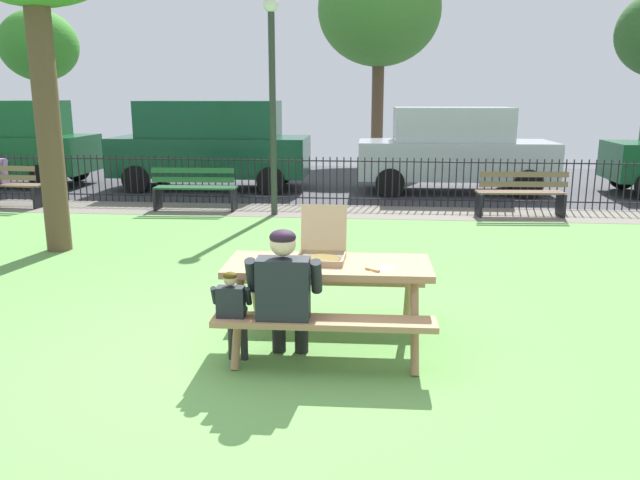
# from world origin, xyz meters

# --- Properties ---
(ground) EXTENTS (28.00, 11.87, 0.02)m
(ground) POSITION_xyz_m (0.00, 1.93, -0.01)
(ground) COLOR #629B4C
(cobblestone_walkway) EXTENTS (28.00, 1.40, 0.01)m
(cobblestone_walkway) POSITION_xyz_m (0.00, 7.17, -0.00)
(cobblestone_walkway) COLOR slate
(street_asphalt) EXTENTS (28.00, 7.31, 0.01)m
(street_asphalt) POSITION_xyz_m (0.00, 11.52, -0.01)
(street_asphalt) COLOR #38383D
(picnic_table_foreground) EXTENTS (1.84, 1.53, 0.79)m
(picnic_table_foreground) POSITION_xyz_m (0.75, 0.51, 0.60)
(picnic_table_foreground) COLOR #A37854
(picnic_table_foreground) RESTS_ON ground
(pizza_box_open) EXTENTS (0.42, 0.47, 0.47)m
(pizza_box_open) POSITION_xyz_m (0.68, 0.62, 0.86)
(pizza_box_open) COLOR tan
(pizza_box_open) RESTS_ON picnic_table_foreground
(pizza_slice_on_table) EXTENTS (0.27, 0.30, 0.02)m
(pizza_slice_on_table) POSITION_xyz_m (1.21, 0.37, 0.78)
(pizza_slice_on_table) COLOR #F9D45C
(pizza_slice_on_table) RESTS_ON picnic_table_foreground
(adult_at_table) EXTENTS (0.62, 0.60, 1.19)m
(adult_at_table) POSITION_xyz_m (0.44, -0.00, 0.66)
(adult_at_table) COLOR black
(adult_at_table) RESTS_ON ground
(child_at_table) EXTENTS (0.33, 0.32, 0.84)m
(child_at_table) POSITION_xyz_m (0.02, -0.04, 0.51)
(child_at_table) COLOR #282828
(child_at_table) RESTS_ON ground
(iron_fence_streetside) EXTENTS (22.07, 0.03, 0.99)m
(iron_fence_streetside) POSITION_xyz_m (-0.00, 7.87, 0.50)
(iron_fence_streetside) COLOR black
(iron_fence_streetside) RESTS_ON ground
(park_bench_left) EXTENTS (1.62, 0.55, 0.85)m
(park_bench_left) POSITION_xyz_m (-6.38, 7.03, 0.42)
(park_bench_left) COLOR brown
(park_bench_left) RESTS_ON ground
(park_bench_center) EXTENTS (1.62, 0.53, 0.85)m
(park_bench_center) POSITION_xyz_m (-2.43, 7.03, 0.42)
(park_bench_center) COLOR #235B31
(park_bench_center) RESTS_ON ground
(park_bench_right) EXTENTS (1.62, 0.56, 0.85)m
(park_bench_right) POSITION_xyz_m (3.77, 7.03, 0.42)
(park_bench_right) COLOR brown
(park_bench_right) RESTS_ON ground
(lamp_post_walkway) EXTENTS (0.28, 0.28, 3.91)m
(lamp_post_walkway) POSITION_xyz_m (-0.82, 6.74, 2.40)
(lamp_post_walkway) COLOR #2D382D
(lamp_post_walkway) RESTS_ON ground
(parked_car_center) EXTENTS (4.64, 2.03, 2.08)m
(parked_car_center) POSITION_xyz_m (-2.89, 9.96, 1.10)
(parked_car_center) COLOR #11462D
(parked_car_center) RESTS_ON ground
(parked_car_right) EXTENTS (4.44, 1.99, 1.94)m
(parked_car_right) POSITION_xyz_m (2.82, 9.96, 1.01)
(parked_car_right) COLOR #B1BBC3
(parked_car_right) RESTS_ON ground
(far_tree_left) EXTENTS (2.64, 2.64, 5.06)m
(far_tree_left) POSITION_xyz_m (-10.65, 16.59, 3.78)
(far_tree_left) COLOR brown
(far_tree_left) RESTS_ON ground
(far_tree_midleft) EXTENTS (3.96, 3.96, 6.68)m
(far_tree_midleft) POSITION_xyz_m (0.98, 16.59, 4.86)
(far_tree_midleft) COLOR brown
(far_tree_midleft) RESTS_ON ground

